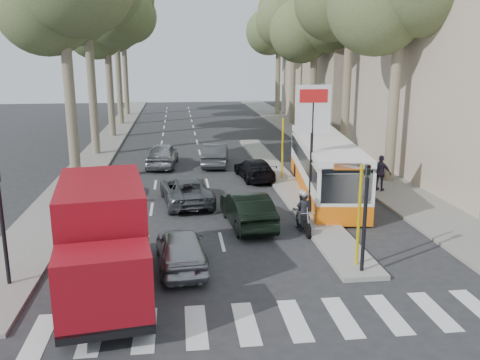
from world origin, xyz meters
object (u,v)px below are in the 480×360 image
(silver_hatchback, at_px, (181,249))
(red_truck, at_px, (103,239))
(city_bus, at_px, (325,165))
(motorcycle, at_px, (302,212))
(dark_hatchback, at_px, (247,209))

(silver_hatchback, height_order, red_truck, red_truck)
(city_bus, xyz_separation_m, motorcycle, (-2.40, -5.16, -0.70))
(red_truck, bearing_deg, motorcycle, 26.67)
(dark_hatchback, xyz_separation_m, red_truck, (-4.92, -5.59, 1.02))
(red_truck, height_order, motorcycle, red_truck)
(red_truck, distance_m, city_bus, 13.70)
(silver_hatchback, relative_size, motorcycle, 1.94)
(dark_hatchback, distance_m, red_truck, 7.52)
(dark_hatchback, bearing_deg, red_truck, 42.73)
(red_truck, bearing_deg, city_bus, 38.92)
(dark_hatchback, relative_size, city_bus, 0.40)
(silver_hatchback, xyz_separation_m, red_truck, (-2.19, -1.72, 1.07))
(silver_hatchback, distance_m, red_truck, 2.99)
(dark_hatchback, bearing_deg, motorcycle, 153.17)
(silver_hatchback, xyz_separation_m, city_bus, (7.22, 8.23, 0.81))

